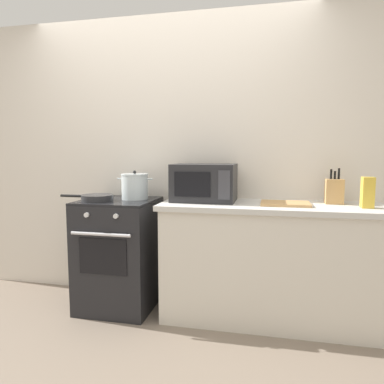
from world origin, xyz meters
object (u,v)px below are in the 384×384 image
Objects in this scene: knife_block at (334,191)px; stock_pot at (135,186)px; microwave at (204,183)px; frying_pan at (97,198)px; cutting_board at (285,204)px; stove at (119,253)px; pasta_box at (368,193)px.

stock_pot is at bearing -177.45° from knife_block.
frying_pan is at bearing -168.14° from microwave.
frying_pan reaches higher than cutting_board.
stove is 3.36× the size of knife_block.
stove is 2.00m from pasta_box.
microwave reaches higher than stove.
knife_block is (1.86, 0.24, 0.07)m from frying_pan.
pasta_box is (1.91, -0.03, 0.57)m from stove.
microwave is at bearing 11.86° from frying_pan.
frying_pan is at bearing -147.16° from stock_pot.
pasta_box is (1.20, -0.11, -0.04)m from microwave.
microwave is (0.59, 0.01, 0.04)m from stock_pot.
microwave is at bearing 172.99° from cutting_board.
stove is at bearing 35.40° from frying_pan.
frying_pan is 1.67× the size of knife_block.
stove is at bearing -173.70° from microwave.
stock_pot is 1.14× the size of knife_block.
pasta_box reaches higher than stove.
stove is 0.52m from frying_pan.
stove is at bearing 179.13° from pasta_box.
knife_block is (1.72, 0.14, 0.56)m from stove.
stove is 0.94m from microwave.
stock_pot is (0.12, 0.07, 0.57)m from stove.
microwave is at bearing 174.84° from pasta_box.
stock_pot is 0.60m from microwave.
frying_pan is at bearing -177.98° from pasta_box.
microwave reaches higher than knife_block.
pasta_box is at bearing -0.87° from stove.
microwave reaches higher than frying_pan.
knife_block reaches higher than stock_pot.
microwave is 1.00m from knife_block.
knife_block is at bearing 7.42° from frying_pan.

